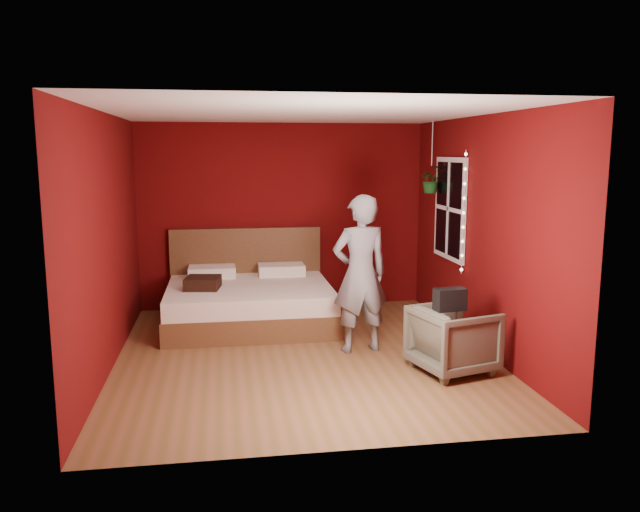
% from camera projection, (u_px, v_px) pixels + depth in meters
% --- Properties ---
extents(floor, '(4.50, 4.50, 0.00)m').
position_uv_depth(floor, '(303.00, 355.00, 6.84)').
color(floor, brown).
rests_on(floor, ground).
extents(room_walls, '(4.04, 4.54, 2.62)m').
position_uv_depth(room_walls, '(303.00, 202.00, 6.56)').
color(room_walls, '#550909').
rests_on(room_walls, ground).
extents(window, '(0.05, 0.97, 1.27)m').
position_uv_depth(window, '(450.00, 209.00, 7.77)').
color(window, white).
rests_on(window, room_walls).
extents(fairy_lights, '(0.04, 0.04, 1.45)m').
position_uv_depth(fairy_lights, '(464.00, 213.00, 7.26)').
color(fairy_lights, silver).
rests_on(fairy_lights, room_walls).
extents(bed, '(2.09, 1.78, 1.15)m').
position_uv_depth(bed, '(249.00, 300.00, 8.08)').
color(bed, brown).
rests_on(bed, ground).
extents(person, '(0.69, 0.51, 1.75)m').
position_uv_depth(person, '(360.00, 274.00, 6.85)').
color(person, slate).
rests_on(person, ground).
extents(armchair, '(0.90, 0.89, 0.67)m').
position_uv_depth(armchair, '(453.00, 340.00, 6.27)').
color(armchair, '#575545').
rests_on(armchair, ground).
extents(handbag, '(0.32, 0.19, 0.22)m').
position_uv_depth(handbag, '(450.00, 299.00, 6.08)').
color(handbag, black).
rests_on(handbag, armchair).
extents(throw_pillow, '(0.47, 0.47, 0.15)m').
position_uv_depth(throw_pillow, '(203.00, 283.00, 7.73)').
color(throw_pillow, black).
rests_on(throw_pillow, bed).
extents(hanging_plant, '(0.37, 0.34, 0.93)m').
position_uv_depth(hanging_plant, '(431.00, 179.00, 8.10)').
color(hanging_plant, silver).
rests_on(hanging_plant, room_walls).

